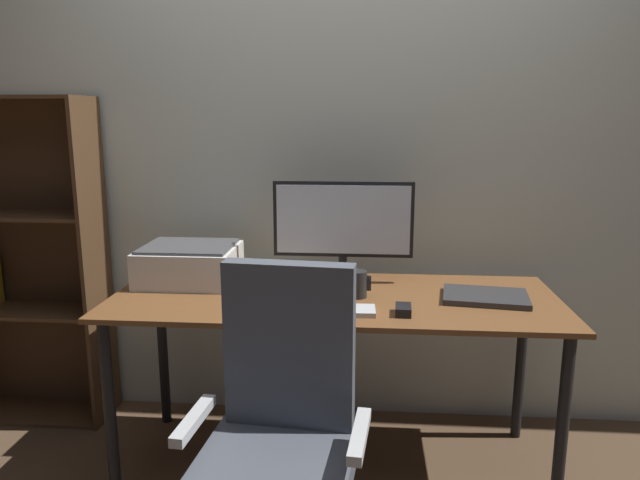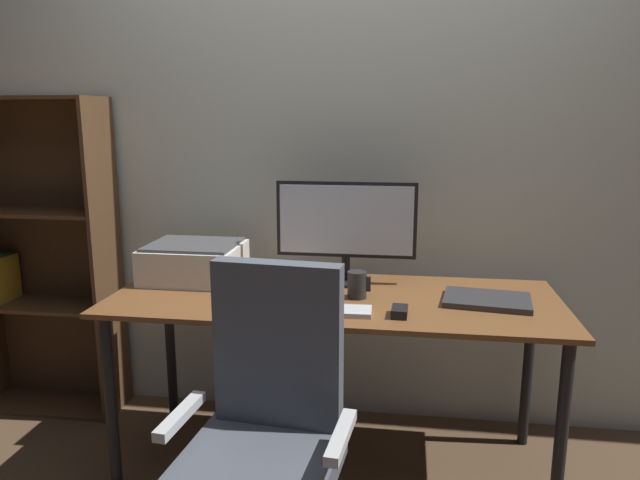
{
  "view_description": "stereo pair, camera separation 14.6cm",
  "coord_description": "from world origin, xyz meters",
  "views": [
    {
      "loc": [
        0.13,
        -2.22,
        1.44
      ],
      "look_at": [
        -0.06,
        0.01,
        0.96
      ],
      "focal_mm": 32.97,
      "sensor_mm": 36.0,
      "label": 1
    },
    {
      "loc": [
        0.27,
        -2.21,
        1.44
      ],
      "look_at": [
        -0.06,
        0.01,
        0.96
      ],
      "focal_mm": 32.97,
      "sensor_mm": 36.0,
      "label": 2
    }
  ],
  "objects": [
    {
      "name": "back_wall",
      "position": [
        0.0,
        0.52,
        1.3
      ],
      "size": [
        6.4,
        0.1,
        2.6
      ],
      "primitive_type": "cube",
      "color": "beige",
      "rests_on": "ground"
    },
    {
      "name": "monitor",
      "position": [
        0.02,
        0.21,
        0.99
      ],
      "size": [
        0.59,
        0.2,
        0.43
      ],
      "color": "black",
      "rests_on": "desk"
    },
    {
      "name": "office_chair",
      "position": [
        -0.12,
        -0.68,
        0.46
      ],
      "size": [
        0.54,
        0.54,
        1.01
      ],
      "rotation": [
        0.0,
        0.0,
        -0.1
      ],
      "color": "#B7BABC",
      "rests_on": "ground"
    },
    {
      "name": "laptop",
      "position": [
        0.59,
        0.0,
        0.75
      ],
      "size": [
        0.35,
        0.27,
        0.02
      ],
      "primitive_type": "cube",
      "rotation": [
        0.0,
        0.0,
        -0.14
      ],
      "color": "#2D2D30",
      "rests_on": "desk"
    },
    {
      "name": "ground_plane",
      "position": [
        0.0,
        0.0,
        0.0
      ],
      "size": [
        12.0,
        12.0,
        0.0
      ],
      "primitive_type": "plane",
      "color": "#4C3826"
    },
    {
      "name": "bookshelf",
      "position": [
        -1.48,
        0.35,
        0.75
      ],
      "size": [
        0.7,
        0.28,
        1.52
      ],
      "color": "#4C331E",
      "rests_on": "ground"
    },
    {
      "name": "printer",
      "position": [
        -0.63,
        0.15,
        0.82
      ],
      "size": [
        0.4,
        0.34,
        0.16
      ],
      "color": "silver",
      "rests_on": "desk"
    },
    {
      "name": "desk",
      "position": [
        0.0,
        0.0,
        0.66
      ],
      "size": [
        1.76,
        0.7,
        0.74
      ],
      "color": "brown",
      "rests_on": "ground"
    },
    {
      "name": "keyboard",
      "position": [
        0.02,
        -0.2,
        0.75
      ],
      "size": [
        0.29,
        0.12,
        0.02
      ],
      "primitive_type": "cube",
      "rotation": [
        0.0,
        0.0,
        0.03
      ],
      "color": "#B7BABC",
      "rests_on": "desk"
    },
    {
      "name": "mouse",
      "position": [
        0.26,
        -0.2,
        0.76
      ],
      "size": [
        0.06,
        0.1,
        0.03
      ],
      "primitive_type": "cube",
      "rotation": [
        0.0,
        0.0,
        -0.05
      ],
      "color": "black",
      "rests_on": "desk"
    },
    {
      "name": "paper_sheet",
      "position": [
        -0.19,
        -0.21,
        0.74
      ],
      "size": [
        0.21,
        0.3,
        0.0
      ],
      "primitive_type": "cube",
      "rotation": [
        0.0,
        0.0,
        0.01
      ],
      "color": "white",
      "rests_on": "desk"
    },
    {
      "name": "coffee_mug",
      "position": [
        0.09,
        -0.01,
        0.79
      ],
      "size": [
        0.09,
        0.07,
        0.11
      ],
      "color": "black",
      "rests_on": "desk"
    }
  ]
}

